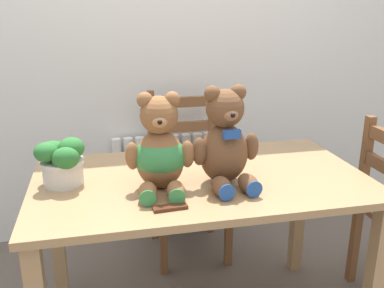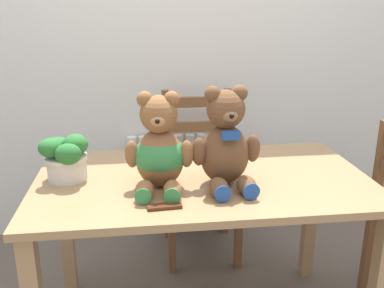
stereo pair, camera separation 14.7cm
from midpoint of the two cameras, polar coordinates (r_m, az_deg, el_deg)
name	(u,v)px [view 1 (the left image)]	position (r m, az deg, el deg)	size (l,w,h in m)	color
wall_back	(161,28)	(2.65, -5.80, 15.11)	(8.00, 0.04, 2.60)	silver
radiator	(170,188)	(2.82, -4.49, -5.90)	(0.73, 0.10, 0.65)	white
dining_table	(201,200)	(1.82, -1.17, -7.55)	(1.37, 0.77, 0.75)	#9E7A51
wooden_chair_behind	(187,176)	(2.53, -2.33, -4.37)	(0.41, 0.43, 0.96)	brown
teddy_bear_left	(160,151)	(1.62, -6.90, -1.01)	(0.27, 0.28, 0.38)	brown
teddy_bear_right	(225,143)	(1.66, 1.95, 0.16)	(0.27, 0.28, 0.39)	brown
potted_plant	(61,160)	(1.76, -19.33, -2.10)	(0.19, 0.19, 0.19)	beige
chocolate_bar	(170,208)	(1.51, -5.76, -8.48)	(0.12, 0.04, 0.01)	#472314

